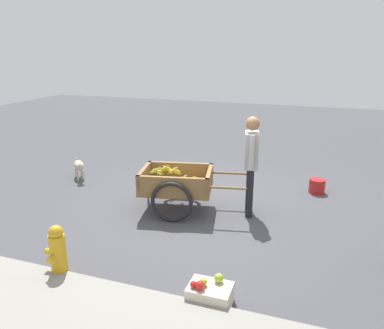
# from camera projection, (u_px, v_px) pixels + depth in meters

# --- Properties ---
(ground_plane) EXTENTS (24.00, 24.00, 0.00)m
(ground_plane) POSITION_uv_depth(u_px,v_px,m) (202.00, 207.00, 6.26)
(ground_plane) COLOR #47474C
(fruit_cart) EXTENTS (1.77, 1.10, 0.71)m
(fruit_cart) POSITION_uv_depth(u_px,v_px,m) (176.00, 185.00, 6.02)
(fruit_cart) COLOR olive
(fruit_cart) RESTS_ON ground
(vendor_person) EXTENTS (0.27, 0.58, 1.56)m
(vendor_person) POSITION_uv_depth(u_px,v_px,m) (251.00, 158.00, 5.73)
(vendor_person) COLOR black
(vendor_person) RESTS_ON ground
(dog) EXTENTS (0.49, 0.52, 0.40)m
(dog) POSITION_uv_depth(u_px,v_px,m) (79.00, 166.00, 7.52)
(dog) COLOR beige
(dog) RESTS_ON ground
(fire_hydrant) EXTENTS (0.25, 0.25, 0.67)m
(fire_hydrant) POSITION_uv_depth(u_px,v_px,m) (58.00, 253.00, 4.23)
(fire_hydrant) COLOR gold
(fire_hydrant) RESTS_ON ground
(plastic_bucket) EXTENTS (0.28, 0.28, 0.25)m
(plastic_bucket) POSITION_uv_depth(u_px,v_px,m) (317.00, 186.00, 6.84)
(plastic_bucket) COLOR #B21E1E
(plastic_bucket) RESTS_ON ground
(apple_crate) EXTENTS (0.44, 0.32, 0.32)m
(apple_crate) POSITION_uv_depth(u_px,v_px,m) (210.00, 294.00, 3.86)
(apple_crate) COLOR beige
(apple_crate) RESTS_ON ground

